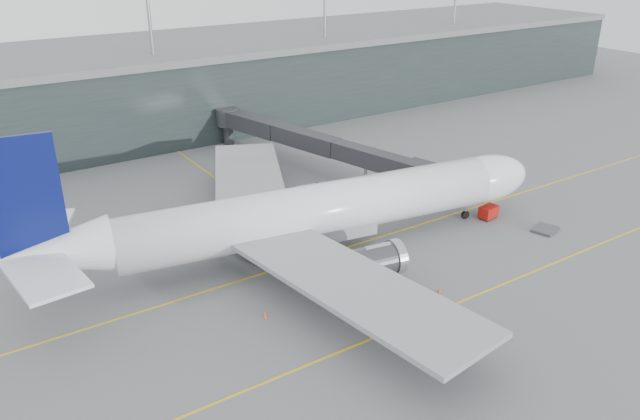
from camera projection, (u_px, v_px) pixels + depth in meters
ground at (268, 252)px, 72.50m from camera, size 320.00×320.00×0.00m
taxiline_a at (286, 266)px, 69.45m from camera, size 160.00×0.25×0.02m
taxiline_b at (374, 337)px, 57.25m from camera, size 160.00×0.25×0.02m
taxiline_lead_main at (231, 189)px, 90.27m from camera, size 0.25×60.00×0.02m
terminal at (112, 91)px, 113.63m from camera, size 240.00×36.00×29.00m
main_aircraft at (312, 212)px, 70.76m from camera, size 63.25×58.86×17.76m
jet_bridge at (304, 136)px, 97.99m from camera, size 12.68×43.91×6.42m
gse_cart at (489, 212)px, 80.80m from camera, size 2.67×1.90×1.69m
baggage_dolly at (545, 229)px, 77.74m from camera, size 3.72×3.30×0.31m
uld_a at (203, 225)px, 76.68m from camera, size 2.76×2.48×2.07m
uld_b at (196, 220)px, 78.82m from camera, size 2.11×1.90×1.59m
uld_c at (241, 216)px, 79.86m from camera, size 1.77×1.42×1.61m
cone_nose at (489, 205)px, 84.36m from camera, size 0.46×0.46×0.74m
cone_wing_stbd at (439, 290)px, 64.32m from camera, size 0.39×0.39×0.62m
cone_wing_port at (300, 201)px, 85.57m from camera, size 0.44×0.44×0.70m
cone_tail at (265, 315)px, 60.12m from camera, size 0.40×0.40×0.63m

